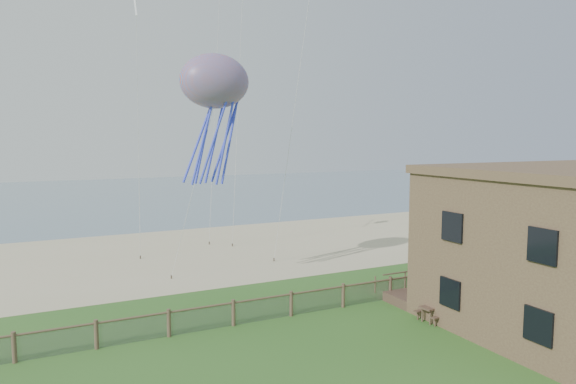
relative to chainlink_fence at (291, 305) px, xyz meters
name	(u,v)px	position (x,y,z in m)	size (l,w,h in m)	color
ground	(360,364)	(0.00, -6.00, -0.55)	(160.00, 160.00, 0.00)	#2D5D1F
sand_beach	(198,252)	(0.00, 16.00, -0.55)	(72.00, 20.00, 0.02)	tan
ocean	(117,195)	(0.00, 60.00, -0.55)	(160.00, 68.00, 0.02)	slate
chainlink_fence	(291,305)	(0.00, 0.00, 0.00)	(36.20, 0.20, 1.25)	#4A3D29
motel_deck	(498,283)	(13.00, -1.00, -0.30)	(15.00, 2.00, 0.50)	#503B2D
picnic_table	(436,313)	(5.97, -3.62, -0.18)	(1.76, 1.33, 0.74)	#503B2D
octopus_kite	(215,117)	(-1.69, 6.28, 9.34)	(3.77, 2.66, 7.75)	#D65021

